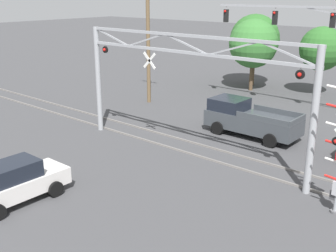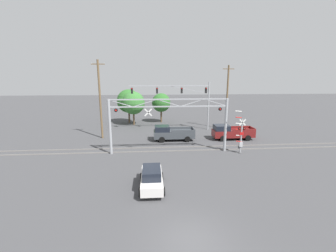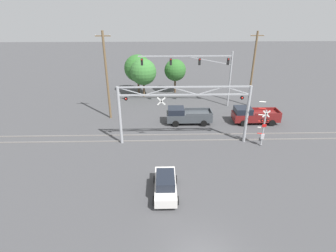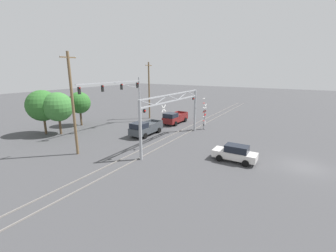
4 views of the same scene
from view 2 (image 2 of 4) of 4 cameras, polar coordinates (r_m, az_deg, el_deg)
The scene contains 14 objects.
ground_plane at distance 13.58m, azimuth 5.93°, elevation -26.97°, with size 200.00×200.00×0.00m, color #424244.
rail_track_near at distance 26.59m, azimuth 0.18°, elevation -6.36°, with size 80.00×0.08×0.10m, color gray.
rail_track_far at distance 27.95m, azimuth -0.06°, elevation -5.42°, with size 80.00×0.08×0.10m, color gray.
crossing_gantry at distance 25.30m, azimuth 0.21°, elevation 2.03°, with size 13.52×0.31×6.23m.
crossing_signal_mast at distance 26.79m, azimuth 17.99°, elevation -2.60°, with size 1.32×0.35×4.95m.
traffic_signal_span at distance 36.49m, azimuth 4.88°, elevation 7.58°, with size 12.94×0.39×7.82m.
pickup_truck_lead at distance 30.91m, azimuth 1.01°, elevation -1.82°, with size 5.55×2.33×2.05m.
pickup_truck_following at distance 32.68m, azimuth 15.73°, elevation -1.51°, with size 5.67×2.33×2.05m.
sedan_waiting at distance 18.09m, azimuth -4.16°, elevation -12.98°, with size 1.91×4.30×1.71m.
utility_pole_left at distance 32.66m, azimuth -16.87°, elevation 6.57°, with size 1.80×0.28×10.86m.
utility_pole_right at distance 38.26m, azimuth 14.78°, elevation 7.14°, with size 1.80×0.28×10.42m.
background_tree_beyond_span at distance 42.81m, azimuth -1.75°, elevation 5.95°, with size 3.53×3.53×5.57m.
background_tree_far_left_verge at distance 42.98m, azimuth -9.97°, elevation 6.25°, with size 4.37×4.37×6.33m.
background_tree_far_right_verge at distance 40.91m, azimuth -8.80°, elevation 5.79°, with size 4.10×4.10×6.05m.
Camera 2 is at (-2.07, -10.31, 8.60)m, focal length 24.00 mm.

